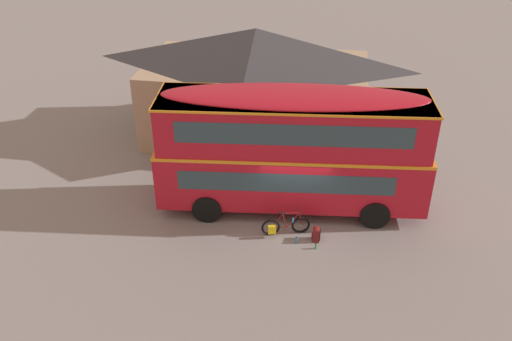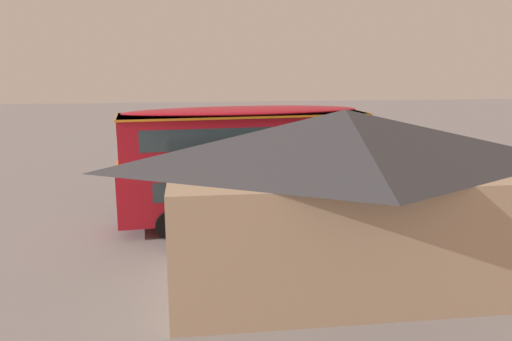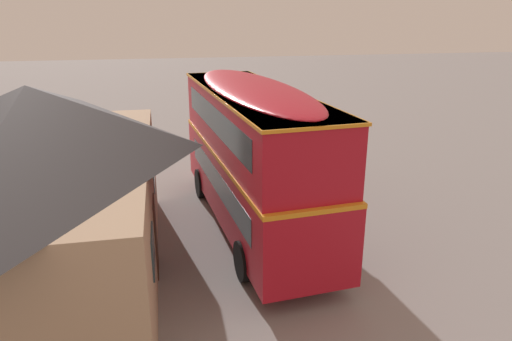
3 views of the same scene
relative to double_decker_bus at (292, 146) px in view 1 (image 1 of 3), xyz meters
name	(u,v)px [view 1 (image 1 of 3)]	position (x,y,z in m)	size (l,w,h in m)	color
ground_plane	(294,220)	(0.26, -0.94, -2.64)	(120.00, 120.00, 0.00)	gray
double_decker_bus	(292,146)	(0.00, 0.00, 0.00)	(10.16, 3.47, 4.79)	black
touring_bicycle	(284,226)	(-0.03, -1.86, -2.27)	(1.73, 0.77, 0.98)	black
backpack_on_ground	(316,234)	(1.14, -2.02, -2.35)	(0.31, 0.32, 0.56)	maroon
water_bottle_blue_sports	(297,240)	(0.47, -2.29, -2.52)	(0.08, 0.08, 0.26)	#338CBF
water_bottle_green_metal	(316,246)	(1.16, -2.50, -2.53)	(0.07, 0.07, 0.24)	green
pub_building	(256,83)	(-2.29, 5.82, 0.02)	(10.45, 5.79, 5.21)	tan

